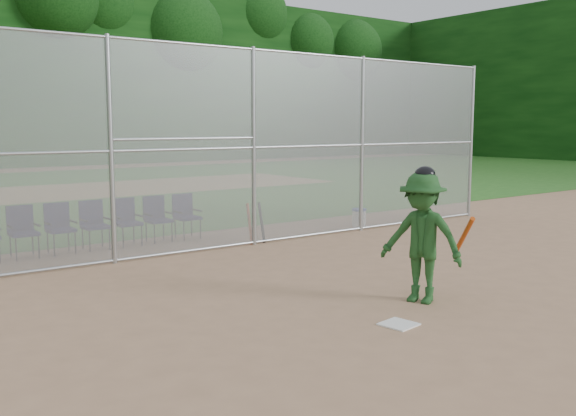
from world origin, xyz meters
TOP-DOWN VIEW (x-y plane):
  - ground at (0.00, 0.00)m, footprint 100.00×100.00m
  - grass_strip at (0.00, 18.00)m, footprint 100.00×100.00m
  - dirt_patch_far at (0.00, 18.00)m, footprint 24.00×24.00m
  - backstop_fence at (0.00, 5.00)m, footprint 16.09×0.09m
  - treeline at (0.00, 20.00)m, footprint 81.00×60.00m
  - home_plate at (-0.56, -0.53)m, footprint 0.45×0.45m
  - batter_at_plate at (0.45, 0.02)m, footprint 1.13×1.37m
  - water_cooler at (4.35, 5.43)m, footprint 0.35×0.35m
  - spare_bats at (1.12, 5.12)m, footprint 0.36×0.25m
  - chair_3 at (-3.16, 6.46)m, footprint 0.54×0.52m
  - chair_4 at (-2.48, 6.46)m, footprint 0.54×0.52m
  - chair_5 at (-1.80, 6.46)m, footprint 0.54×0.52m
  - chair_6 at (-1.12, 6.46)m, footprint 0.54×0.52m
  - chair_7 at (-0.44, 6.46)m, footprint 0.54×0.52m
  - chair_8 at (0.24, 6.46)m, footprint 0.54×0.52m

SIDE VIEW (x-z plane):
  - ground at x=0.00m, z-range 0.00..0.00m
  - grass_strip at x=0.00m, z-range 0.01..0.01m
  - dirt_patch_far at x=0.00m, z-range 0.01..0.01m
  - home_plate at x=-0.56m, z-range 0.00..0.02m
  - water_cooler at x=4.35m, z-range 0.00..0.44m
  - spare_bats at x=1.12m, z-range 0.00..0.84m
  - chair_3 at x=-3.16m, z-range 0.00..0.96m
  - chair_4 at x=-2.48m, z-range 0.00..0.96m
  - chair_5 at x=-1.80m, z-range 0.00..0.96m
  - chair_6 at x=-1.12m, z-range 0.00..0.96m
  - chair_7 at x=-0.44m, z-range 0.00..0.96m
  - chair_8 at x=0.24m, z-range 0.00..0.96m
  - batter_at_plate at x=0.45m, z-range -0.03..1.87m
  - backstop_fence at x=0.00m, z-range 0.07..4.07m
  - treeline at x=0.00m, z-range 0.00..11.00m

